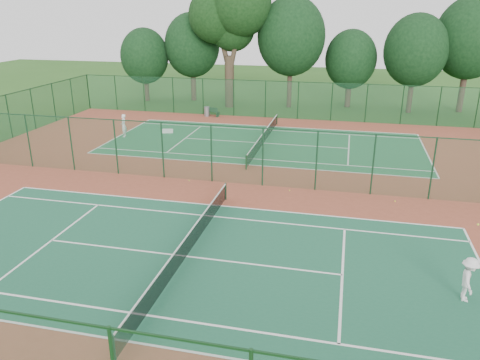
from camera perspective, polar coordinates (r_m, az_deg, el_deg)
name	(u,v)px	position (r m, az deg, el deg)	size (l,w,h in m)	color
ground	(237,183)	(27.85, -0.39, -0.41)	(120.00, 120.00, 0.00)	#265219
red_pad	(237,183)	(27.85, -0.39, -0.40)	(40.00, 36.00, 0.01)	brown
court_near	(187,256)	(20.01, -6.49, -9.25)	(23.77, 10.97, 0.01)	#1B583C
court_far	(264,143)	(36.23, 2.94, 4.51)	(23.77, 10.97, 0.01)	#1F6439
fence_north	(282,100)	(44.50, 5.10, 9.72)	(40.00, 0.09, 3.50)	#1A4E30
fence_divider	(237,155)	(27.28, -0.40, 3.06)	(40.00, 0.09, 3.50)	#164324
tennis_net_near	(186,245)	(19.75, -6.55, -7.91)	(0.10, 12.90, 0.97)	#153A23
tennis_net_far	(264,137)	(36.09, 2.96, 5.32)	(0.10, 12.90, 0.97)	#133418
player_near	(469,279)	(18.62, 26.10, -10.84)	(1.08, 0.62, 1.67)	silver
player_far	(124,126)	(39.00, -14.00, 6.46)	(0.67, 0.44, 1.83)	white
trash_bin	(207,111)	(45.55, -4.07, 8.34)	(0.51, 0.51, 0.92)	gray
bench	(212,112)	(45.44, -3.38, 8.33)	(1.49, 0.93, 0.89)	#13361E
kit_bag	(168,131)	(39.67, -8.80, 5.92)	(0.87, 0.33, 0.33)	silver
stray_ball_a	(290,190)	(26.81, 6.06, -1.26)	(0.07, 0.07, 0.07)	#D3DE33
stray_ball_b	(395,201)	(26.54, 18.38, -2.46)	(0.07, 0.07, 0.07)	yellow
stray_ball_c	(189,181)	(28.35, -6.22, -0.06)	(0.07, 0.07, 0.07)	#B3CB2F
big_tree	(230,15)	(49.24, -1.19, 19.51)	(8.46, 6.19, 13.00)	#372A1E
evergreen_row	(294,106)	(50.86, 6.63, 8.97)	(39.00, 5.00, 12.00)	black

